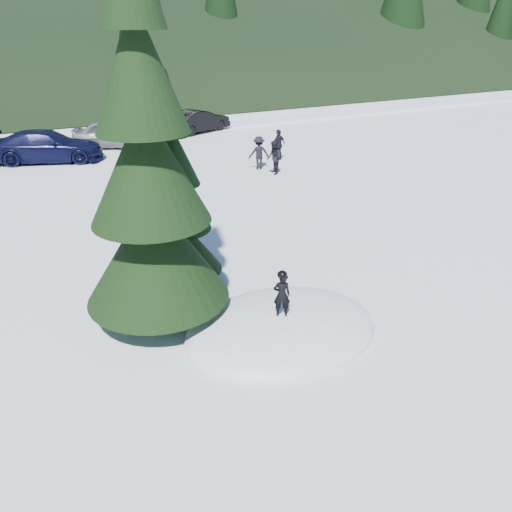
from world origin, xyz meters
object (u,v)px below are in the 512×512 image
spruce_tall (149,180)px  child_skier (282,295)px  car_4 (114,134)px  car_3 (47,146)px  spruce_short (176,208)px  adult_2 (259,153)px  adult_0 (274,158)px  adult_1 (279,145)px  car_5 (199,121)px

spruce_tall → child_skier: size_ratio=8.53×
car_4 → car_3: bearing=137.9°
spruce_short → adult_2: (7.22, 9.05, -1.34)m
adult_0 → spruce_short: bearing=-27.5°
adult_1 → car_4: bearing=-64.0°
spruce_short → car_4: spruce_short is taller
car_3 → car_5: size_ratio=1.25×
spruce_tall → adult_2: bearing=51.8°
spruce_tall → adult_0: (8.41, 9.38, -2.57)m
spruce_tall → spruce_short: bearing=54.5°
spruce_tall → adult_1: (9.90, 11.48, -2.56)m
child_skier → car_3: car_3 is taller
adult_1 → car_3: 11.39m
spruce_tall → spruce_short: size_ratio=1.60×
spruce_tall → adult_1: 15.37m
spruce_tall → car_3: spruce_tall is taller
spruce_short → adult_0: bearing=47.1°
spruce_short → car_4: size_ratio=1.23×
spruce_tall → adult_1: bearing=49.2°
child_skier → car_5: (6.94, 21.82, -0.29)m
car_3 → spruce_short: bearing=-155.7°
adult_0 → car_3: bearing=-114.2°
spruce_tall → car_5: (9.06, 19.92, -2.63)m
child_skier → spruce_tall: bearing=-17.3°
car_3 → car_5: car_3 is taller
spruce_short → adult_2: 11.66m
car_3 → car_5: bearing=-50.9°
car_5 → car_4: bearing=86.3°
adult_0 → car_3: size_ratio=0.29×
car_4 → car_5: bearing=-47.5°
adult_0 → car_4: adult_0 is taller
spruce_short → child_skier: size_ratio=5.32×
spruce_tall → child_skier: spruce_tall is taller
adult_1 → spruce_short: bearing=29.8°
spruce_tall → adult_1: size_ratio=5.66×
car_3 → car_4: bearing=-47.6°
car_5 → adult_1: bearing=164.4°
car_4 → adult_2: bearing=-122.5°
car_4 → child_skier: bearing=-158.5°
child_skier → car_3: bearing=-58.0°
car_5 → child_skier: bearing=141.2°
adult_2 → adult_1: bearing=-134.5°
car_4 → spruce_short: bearing=-163.0°
child_skier → adult_0: adult_0 is taller
car_5 → adult_2: bearing=153.7°
adult_1 → car_5: bearing=-103.1°
adult_1 → car_5: 8.48m
car_3 → spruce_tall: bearing=-159.6°
spruce_tall → adult_2: (8.22, 10.45, -2.56)m
child_skier → adult_2: size_ratio=0.66×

